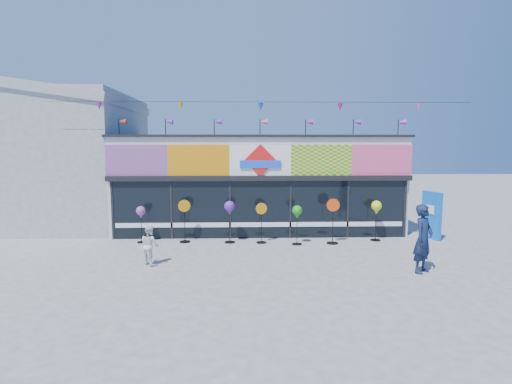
{
  "coord_description": "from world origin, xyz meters",
  "views": [
    {
      "loc": [
        -0.65,
        -12.21,
        3.62
      ],
      "look_at": [
        -0.21,
        2.0,
        2.01
      ],
      "focal_mm": 28.0,
      "sensor_mm": 36.0,
      "label": 1
    }
  ],
  "objects_px": {
    "spinner_1": "(185,220)",
    "spinner_4": "(297,213)",
    "spinner_6": "(376,209)",
    "adult_man": "(423,239)",
    "blue_sign": "(431,215)",
    "spinner_5": "(333,220)",
    "spinner_3": "(261,222)",
    "child": "(150,245)",
    "spinner_0": "(141,213)",
    "spinner_2": "(230,209)"
  },
  "relations": [
    {
      "from": "spinner_4",
      "to": "spinner_6",
      "type": "distance_m",
      "value": 3.19
    },
    {
      "from": "spinner_0",
      "to": "adult_man",
      "type": "height_order",
      "value": "adult_man"
    },
    {
      "from": "spinner_3",
      "to": "spinner_5",
      "type": "bearing_deg",
      "value": -4.02
    },
    {
      "from": "spinner_0",
      "to": "spinner_3",
      "type": "height_order",
      "value": "spinner_3"
    },
    {
      "from": "spinner_4",
      "to": "spinner_6",
      "type": "xyz_separation_m",
      "value": [
        3.14,
        0.54,
        0.07
      ]
    },
    {
      "from": "spinner_1",
      "to": "spinner_5",
      "type": "relative_size",
      "value": 0.96
    },
    {
      "from": "spinner_0",
      "to": "spinner_2",
      "type": "relative_size",
      "value": 0.87
    },
    {
      "from": "spinner_5",
      "to": "spinner_6",
      "type": "distance_m",
      "value": 1.87
    },
    {
      "from": "spinner_3",
      "to": "spinner_0",
      "type": "bearing_deg",
      "value": 177.34
    },
    {
      "from": "blue_sign",
      "to": "spinner_3",
      "type": "xyz_separation_m",
      "value": [
        -6.74,
        -0.48,
        -0.14
      ]
    },
    {
      "from": "spinner_2",
      "to": "spinner_5",
      "type": "height_order",
      "value": "spinner_5"
    },
    {
      "from": "spinner_3",
      "to": "spinner_2",
      "type": "bearing_deg",
      "value": 175.45
    },
    {
      "from": "blue_sign",
      "to": "spinner_0",
      "type": "height_order",
      "value": "blue_sign"
    },
    {
      "from": "blue_sign",
      "to": "adult_man",
      "type": "xyz_separation_m",
      "value": [
        -2.24,
        -4.2,
        0.05
      ]
    },
    {
      "from": "spinner_4",
      "to": "adult_man",
      "type": "xyz_separation_m",
      "value": [
        3.18,
        -3.43,
        -0.18
      ]
    },
    {
      "from": "blue_sign",
      "to": "spinner_3",
      "type": "distance_m",
      "value": 6.75
    },
    {
      "from": "spinner_1",
      "to": "adult_man",
      "type": "relative_size",
      "value": 0.82
    },
    {
      "from": "blue_sign",
      "to": "spinner_0",
      "type": "xyz_separation_m",
      "value": [
        -11.29,
        -0.27,
        0.17
      ]
    },
    {
      "from": "spinner_1",
      "to": "spinner_4",
      "type": "bearing_deg",
      "value": -6.74
    },
    {
      "from": "spinner_5",
      "to": "adult_man",
      "type": "distance_m",
      "value": 3.98
    },
    {
      "from": "spinner_1",
      "to": "spinner_4",
      "type": "relative_size",
      "value": 1.11
    },
    {
      "from": "spinner_0",
      "to": "spinner_3",
      "type": "distance_m",
      "value": 4.57
    },
    {
      "from": "spinner_1",
      "to": "spinner_6",
      "type": "distance_m",
      "value": 7.39
    },
    {
      "from": "spinner_1",
      "to": "adult_man",
      "type": "height_order",
      "value": "adult_man"
    },
    {
      "from": "adult_man",
      "to": "spinner_3",
      "type": "bearing_deg",
      "value": 98.85
    },
    {
      "from": "spinner_5",
      "to": "spinner_3",
      "type": "bearing_deg",
      "value": 175.98
    },
    {
      "from": "spinner_0",
      "to": "spinner_6",
      "type": "height_order",
      "value": "spinner_6"
    },
    {
      "from": "spinner_6",
      "to": "adult_man",
      "type": "bearing_deg",
      "value": -89.43
    },
    {
      "from": "spinner_6",
      "to": "child",
      "type": "relative_size",
      "value": 1.27
    },
    {
      "from": "blue_sign",
      "to": "spinner_4",
      "type": "relative_size",
      "value": 1.28
    },
    {
      "from": "spinner_1",
      "to": "spinner_4",
      "type": "height_order",
      "value": "spinner_1"
    },
    {
      "from": "blue_sign",
      "to": "child",
      "type": "relative_size",
      "value": 1.53
    },
    {
      "from": "adult_man",
      "to": "child",
      "type": "distance_m",
      "value": 8.14
    },
    {
      "from": "blue_sign",
      "to": "spinner_0",
      "type": "bearing_deg",
      "value": 162.96
    },
    {
      "from": "child",
      "to": "spinner_4",
      "type": "bearing_deg",
      "value": -109.15
    },
    {
      "from": "spinner_1",
      "to": "spinner_6",
      "type": "relative_size",
      "value": 1.04
    },
    {
      "from": "spinner_4",
      "to": "child",
      "type": "relative_size",
      "value": 1.19
    },
    {
      "from": "spinner_1",
      "to": "spinner_2",
      "type": "relative_size",
      "value": 1.02
    },
    {
      "from": "spinner_1",
      "to": "spinner_4",
      "type": "xyz_separation_m",
      "value": [
        4.23,
        -0.5,
        0.32
      ]
    },
    {
      "from": "spinner_4",
      "to": "spinner_5",
      "type": "distance_m",
      "value": 1.39
    },
    {
      "from": "blue_sign",
      "to": "spinner_0",
      "type": "relative_size",
      "value": 1.35
    },
    {
      "from": "spinner_3",
      "to": "child",
      "type": "bearing_deg",
      "value": -143.01
    },
    {
      "from": "spinner_2",
      "to": "spinner_4",
      "type": "relative_size",
      "value": 1.09
    },
    {
      "from": "spinner_2",
      "to": "adult_man",
      "type": "relative_size",
      "value": 0.8
    },
    {
      "from": "spinner_0",
      "to": "spinner_1",
      "type": "relative_size",
      "value": 0.86
    },
    {
      "from": "blue_sign",
      "to": "child",
      "type": "height_order",
      "value": "blue_sign"
    },
    {
      "from": "spinner_3",
      "to": "child",
      "type": "distance_m",
      "value": 4.47
    },
    {
      "from": "spinner_4",
      "to": "spinner_5",
      "type": "height_order",
      "value": "spinner_5"
    },
    {
      "from": "spinner_2",
      "to": "spinner_3",
      "type": "height_order",
      "value": "spinner_2"
    },
    {
      "from": "blue_sign",
      "to": "spinner_5",
      "type": "bearing_deg",
      "value": 170.92
    }
  ]
}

